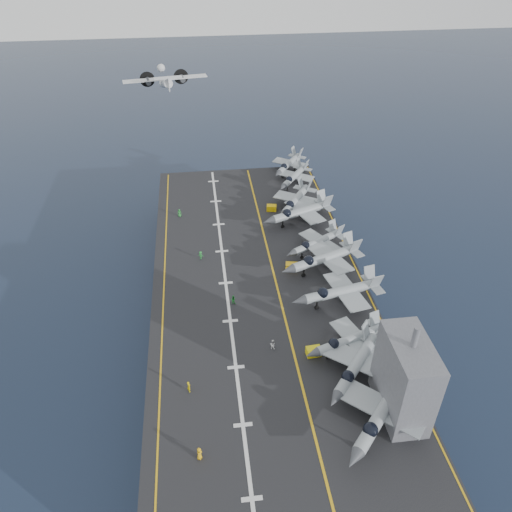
{
  "coord_description": "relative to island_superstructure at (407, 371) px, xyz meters",
  "views": [
    {
      "loc": [
        -9.31,
        -70.13,
        66.56
      ],
      "look_at": [
        0.0,
        4.0,
        13.0
      ],
      "focal_mm": 35.0,
      "sensor_mm": 36.0,
      "label": 1
    }
  ],
  "objects": [
    {
      "name": "tow_cart_a",
      "position": [
        -9.11,
        11.06,
        -6.84
      ],
      "size": [
        2.32,
        1.62,
        1.32
      ],
      "primitive_type": null,
      "color": "yellow",
      "rests_on": "flight_deck"
    },
    {
      "name": "fighter_jet_2",
      "position": [
        -3.5,
        11.29,
        -5.1
      ],
      "size": [
        16.05,
        13.18,
        4.8
      ],
      "primitive_type": null,
      "color": "#909AA0",
      "rests_on": "flight_deck"
    },
    {
      "name": "fighter_jet_8",
      "position": [
        -1.76,
        65.96,
        -5.2
      ],
      "size": [
        14.89,
        15.95,
        4.61
      ],
      "primitive_type": null,
      "color": "#9BA3AD",
      "rests_on": "flight_deck"
    },
    {
      "name": "crew_3",
      "position": [
        -25.15,
        38.03,
        -6.68
      ],
      "size": [
        1.16,
        1.0,
        1.64
      ],
      "primitive_type": "imported",
      "color": "#1E8A30",
      "rests_on": "flight_deck"
    },
    {
      "name": "crew_5",
      "position": [
        -29.17,
        54.44,
        -6.65
      ],
      "size": [
        1.15,
        0.9,
        1.7
      ],
      "primitive_type": "imported",
      "color": "#268C33",
      "rests_on": "flight_deck"
    },
    {
      "name": "transport_plane",
      "position": [
        -30.94,
        87.55,
        11.3
      ],
      "size": [
        22.68,
        17.19,
        4.9
      ],
      "primitive_type": null,
      "color": "silver"
    },
    {
      "name": "crew_2",
      "position": [
        -20.14,
        24.29,
        -6.65
      ],
      "size": [
        1.17,
        0.94,
        1.69
      ],
      "primitive_type": "imported",
      "color": "#1C802A",
      "rests_on": "flight_deck"
    },
    {
      "name": "crew_7",
      "position": [
        -15.08,
        13.1,
        -6.62
      ],
      "size": [
        1.23,
        1.02,
        1.75
      ],
      "primitive_type": "imported",
      "color": "white",
      "rests_on": "flight_deck"
    },
    {
      "name": "island_superstructure",
      "position": [
        0.0,
        0.0,
        0.0
      ],
      "size": [
        5.0,
        10.0,
        15.0
      ],
      "primitive_type": null,
      "color": "#56595E",
      "rests_on": "flight_deck"
    },
    {
      "name": "deck_edge_port",
      "position": [
        -32.0,
        30.0,
        -7.48
      ],
      "size": [
        0.25,
        90.0,
        0.02
      ],
      "primitive_type": "cube",
      "color": "gold",
      "rests_on": "flight_deck"
    },
    {
      "name": "fighter_jet_5",
      "position": [
        -2.63,
        37.61,
        -5.12
      ],
      "size": [
        16.42,
        14.74,
        4.76
      ],
      "primitive_type": null,
      "color": "gray",
      "rests_on": "flight_deck"
    },
    {
      "name": "tow_cart_c",
      "position": [
        -8.96,
        54.43,
        -6.86
      ],
      "size": [
        2.34,
        1.75,
        1.27
      ],
      "primitive_type": null,
      "color": "#DDAE07",
      "rests_on": "flight_deck"
    },
    {
      "name": "fighter_jet_6",
      "position": [
        -3.58,
        48.69,
        -4.72
      ],
      "size": [
        18.83,
        15.8,
        5.57
      ],
      "primitive_type": null,
      "color": "gray",
      "rests_on": "flight_deck"
    },
    {
      "name": "crew_0",
      "position": [
        -26.77,
        -4.06,
        -6.54
      ],
      "size": [
        1.17,
        1.36,
        1.91
      ],
      "primitive_type": "imported",
      "color": "gold",
      "rests_on": "flight_deck"
    },
    {
      "name": "foul_line",
      "position": [
        -12.0,
        30.0,
        -7.48
      ],
      "size": [
        0.35,
        90.0,
        0.02
      ],
      "primitive_type": "cube",
      "color": "gold",
      "rests_on": "flight_deck"
    },
    {
      "name": "crew_1",
      "position": [
        -27.89,
        6.46,
        -6.55
      ],
      "size": [
        1.05,
        1.3,
        1.9
      ],
      "primitive_type": "imported",
      "color": "#D3B707",
      "rests_on": "flight_deck"
    },
    {
      "name": "fighter_jet_4",
      "position": [
        -2.52,
        31.74,
        -4.69
      ],
      "size": [
        18.97,
        15.82,
        5.62
      ],
      "primitive_type": null,
      "color": "#8D939C",
      "rests_on": "flight_deck"
    },
    {
      "name": "hull",
      "position": [
        -15.0,
        30.0,
        -12.9
      ],
      "size": [
        36.0,
        90.0,
        10.0
      ],
      "primitive_type": "cube",
      "color": "#56595E",
      "rests_on": "ground"
    },
    {
      "name": "tow_cart_b",
      "position": [
        -8.53,
        32.47,
        -6.83
      ],
      "size": [
        2.47,
        1.86,
        1.34
      ],
      "primitive_type": null,
      "color": "gold",
      "rests_on": "flight_deck"
    },
    {
      "name": "fighter_jet_9",
      "position": [
        -1.76,
        73.0,
        -5.2
      ],
      "size": [
        14.89,
        15.95,
        4.61
      ],
      "primitive_type": null,
      "color": "#9BA3AD",
      "rests_on": "flight_deck"
    },
    {
      "name": "ground",
      "position": [
        -15.0,
        30.0,
        -17.9
      ],
      "size": [
        500.0,
        500.0,
        0.0
      ],
      "primitive_type": "plane",
      "color": "#142135",
      "rests_on": "ground"
    },
    {
      "name": "fighter_jet_3",
      "position": [
        -2.0,
        22.12,
        -4.75
      ],
      "size": [
        17.66,
        13.56,
        5.5
      ],
      "primitive_type": null,
      "color": "gray",
      "rests_on": "flight_deck"
    },
    {
      "name": "fighter_jet_0",
      "position": [
        -3.32,
        -2.3,
        -4.67
      ],
      "size": [
        19.0,
        19.36,
        5.66
      ],
      "primitive_type": null,
      "color": "#999FA8",
      "rests_on": "flight_deck"
    },
    {
      "name": "flight_deck",
      "position": [
        -15.0,
        30.0,
        -7.7
      ],
      "size": [
        38.0,
        92.0,
        0.4
      ],
      "primitive_type": "cube",
      "color": "black",
      "rests_on": "hull"
    },
    {
      "name": "fighter_jet_7",
      "position": [
        -3.7,
        54.03,
        -4.85
      ],
      "size": [
        16.78,
        18.31,
        5.29
      ],
      "primitive_type": null,
      "color": "gray",
      "rests_on": "flight_deck"
    },
    {
      "name": "fighter_jet_1",
      "position": [
        -4.01,
        6.28,
        -4.87
      ],
      "size": [
        17.42,
        18.1,
        5.26
      ],
      "primitive_type": null,
      "color": "#9FA7AF",
      "rests_on": "flight_deck"
    },
    {
      "name": "landing_centerline",
      "position": [
        -21.0,
        30.0,
        -7.48
      ],
      "size": [
        0.5,
        90.0,
        0.02
      ],
      "primitive_type": "cube",
      "color": "silver",
      "rests_on": "flight_deck"
    },
    {
      "name": "deck_edge_stbd",
      "position": [
        3.5,
        30.0,
        -7.48
      ],
      "size": [
        0.25,
        90.0,
        0.02
      ],
      "primitive_type": "cube",
      "color": "gold",
      "rests_on": "flight_deck"
    }
  ]
}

